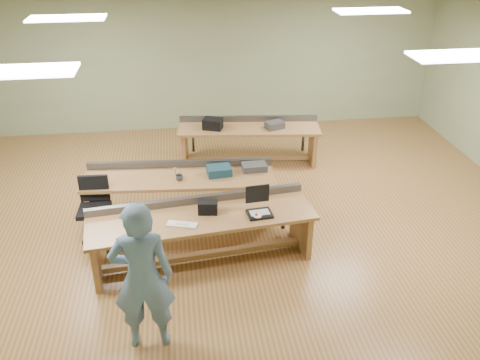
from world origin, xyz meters
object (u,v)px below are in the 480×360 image
(camera_bag, at_px, (208,207))
(task_chair, at_px, (96,217))
(parts_bin_grey, at_px, (254,167))
(workbench_mid, at_px, (180,186))
(person, at_px, (142,278))
(workbench_front, at_px, (202,226))
(parts_bin_teal, at_px, (219,171))
(workbench_back, at_px, (249,136))
(mug, at_px, (179,178))
(laptop_base, at_px, (260,214))
(drinks_can, at_px, (175,172))

(camera_bag, distance_m, task_chair, 1.88)
(task_chair, distance_m, parts_bin_grey, 2.59)
(workbench_mid, height_order, person, person)
(workbench_front, xyz_separation_m, parts_bin_teal, (0.36, 1.19, 0.25))
(workbench_back, bearing_deg, workbench_mid, -120.09)
(workbench_front, relative_size, camera_bag, 12.14)
(workbench_back, height_order, mug, workbench_back)
(task_chair, height_order, parts_bin_grey, task_chair)
(workbench_mid, relative_size, laptop_base, 9.12)
(person, relative_size, mug, 16.52)
(parts_bin_teal, bearing_deg, laptop_base, -71.19)
(workbench_mid, relative_size, parts_bin_teal, 8.09)
(person, height_order, drinks_can, person)
(task_chair, bearing_deg, person, -67.81)
(task_chair, bearing_deg, laptop_base, -18.34)
(workbench_mid, relative_size, parts_bin_grey, 7.74)
(laptop_base, relative_size, mug, 2.94)
(laptop_base, bearing_deg, drinks_can, 124.44)
(parts_bin_teal, relative_size, mug, 3.31)
(laptop_base, height_order, camera_bag, camera_bag)
(workbench_back, bearing_deg, drinks_can, -121.78)
(workbench_front, xyz_separation_m, drinks_can, (-0.34, 1.25, 0.25))
(workbench_front, xyz_separation_m, workbench_back, (1.12, 3.11, -0.01))
(parts_bin_teal, distance_m, mug, 0.65)
(person, distance_m, laptop_base, 2.09)
(workbench_front, height_order, person, person)
(camera_bag, height_order, drinks_can, camera_bag)
(camera_bag, bearing_deg, parts_bin_grey, 63.50)
(person, xyz_separation_m, camera_bag, (0.83, 1.56, -0.10))
(workbench_front, bearing_deg, task_chair, 146.93)
(workbench_front, relative_size, laptop_base, 9.58)
(person, bearing_deg, parts_bin_grey, -121.42)
(workbench_mid, height_order, task_chair, task_chair)
(task_chair, relative_size, parts_bin_grey, 2.47)
(task_chair, bearing_deg, camera_bag, -21.56)
(workbench_mid, bearing_deg, task_chair, -157.00)
(workbench_back, distance_m, parts_bin_grey, 1.87)
(workbench_mid, distance_m, parts_bin_teal, 0.68)
(person, xyz_separation_m, drinks_can, (0.40, 2.76, -0.13))
(task_chair, relative_size, mug, 8.56)
(laptop_base, distance_m, parts_bin_teal, 1.36)
(workbench_mid, distance_m, camera_bag, 1.26)
(drinks_can, bearing_deg, parts_bin_grey, 0.70)
(person, height_order, camera_bag, person)
(task_chair, relative_size, drinks_can, 8.06)
(workbench_front, bearing_deg, drinks_can, 98.54)
(parts_bin_teal, relative_size, drinks_can, 3.12)
(workbench_back, distance_m, parts_bin_teal, 2.09)
(person, relative_size, parts_bin_teal, 4.99)
(laptop_base, relative_size, parts_bin_grey, 0.85)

